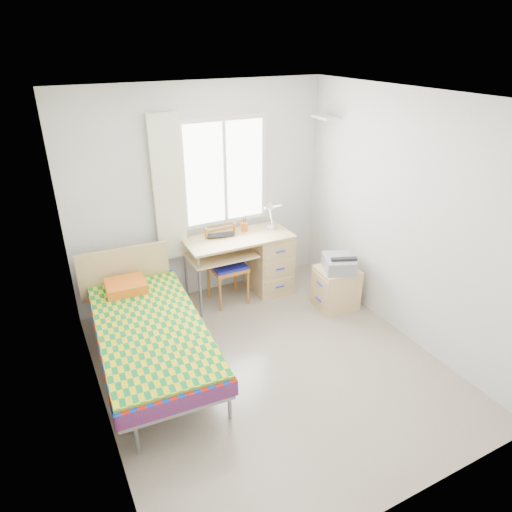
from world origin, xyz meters
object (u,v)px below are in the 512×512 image
(desk, at_px, (264,259))
(printer, at_px, (339,263))
(chair, at_px, (226,260))
(bed, at_px, (148,328))
(cabinet, at_px, (336,288))

(desk, relative_size, printer, 2.68)
(chair, relative_size, printer, 1.95)
(bed, height_order, desk, bed)
(cabinet, bearing_deg, bed, -173.06)
(chair, bearing_deg, bed, -144.75)
(bed, relative_size, cabinet, 4.23)
(bed, distance_m, cabinet, 2.33)
(chair, xyz_separation_m, cabinet, (1.11, -0.78, -0.28))
(bed, relative_size, desk, 1.64)
(bed, relative_size, printer, 4.41)
(desk, height_order, printer, desk)
(cabinet, distance_m, printer, 0.34)
(desk, distance_m, cabinet, 0.99)
(printer, bearing_deg, chair, 166.71)
(bed, bearing_deg, cabinet, 5.41)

